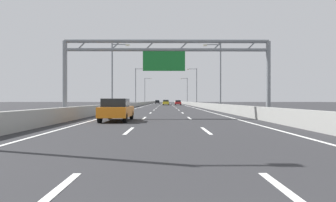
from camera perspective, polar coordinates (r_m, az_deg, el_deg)
ground_plane at (r=100.35m, az=-0.41°, el=-0.66°), size 260.00×260.00×0.00m
lane_dash_left_0 at (r=4.44m, az=-24.51°, el=-18.55°), size 0.16×3.00×0.01m
lane_dash_left_1 at (r=13.03m, az=-8.07°, el=-6.11°), size 0.16×3.00×0.01m
lane_dash_left_2 at (r=21.95m, az=-4.95°, el=-3.56°), size 0.16×3.00×0.01m
lane_dash_left_3 at (r=30.92m, az=-3.64°, el=-2.48°), size 0.16×3.00×0.01m
lane_dash_left_4 at (r=39.90m, az=-2.92°, el=-1.89°), size 0.16×3.00×0.01m
lane_dash_left_5 at (r=48.89m, az=-2.47°, el=-1.51°), size 0.16×3.00×0.01m
lane_dash_left_6 at (r=57.88m, az=-2.16°, el=-1.25°), size 0.16×3.00×0.01m
lane_dash_left_7 at (r=66.88m, az=-1.93°, el=-1.06°), size 0.16×3.00×0.01m
lane_dash_left_8 at (r=75.87m, az=-1.75°, el=-0.92°), size 0.16×3.00×0.01m
lane_dash_left_9 at (r=84.87m, az=-1.62°, el=-0.80°), size 0.16×3.00×0.01m
lane_dash_left_10 at (r=93.87m, az=-1.50°, el=-0.71°), size 0.16×3.00×0.01m
lane_dash_left_11 at (r=102.86m, az=-1.41°, el=-0.63°), size 0.16×3.00×0.01m
lane_dash_left_12 at (r=111.86m, az=-1.34°, el=-0.57°), size 0.16×3.00×0.01m
lane_dash_left_13 at (r=120.86m, az=-1.27°, el=-0.52°), size 0.16×3.00×0.01m
lane_dash_left_14 at (r=129.86m, az=-1.21°, el=-0.47°), size 0.16×3.00×0.01m
lane_dash_left_15 at (r=138.86m, az=-1.16°, el=-0.43°), size 0.16×3.00×0.01m
lane_dash_left_16 at (r=147.86m, az=-1.12°, el=-0.39°), size 0.16×3.00×0.01m
lane_dash_left_17 at (r=156.86m, az=-1.08°, el=-0.36°), size 0.16×3.00×0.01m
lane_dash_right_0 at (r=4.51m, az=25.65°, el=-18.26°), size 0.16×3.00×0.01m
lane_dash_right_1 at (r=13.06m, az=7.89°, el=-6.10°), size 0.16×3.00×0.01m
lane_dash_right_2 at (r=21.97m, az=4.47°, el=-3.56°), size 0.16×3.00×0.01m
lane_dash_right_3 at (r=30.93m, az=3.04°, el=-2.48°), size 0.16×3.00×0.01m
lane_dash_right_4 at (r=39.91m, az=2.25°, el=-1.88°), size 0.16×3.00×0.01m
lane_dash_right_5 at (r=48.90m, az=1.75°, el=-1.51°), size 0.16×3.00×0.01m
lane_dash_right_6 at (r=57.89m, az=1.41°, el=-1.25°), size 0.16×3.00×0.01m
lane_dash_right_7 at (r=66.88m, az=1.16°, el=-1.06°), size 0.16×3.00×0.01m
lane_dash_right_8 at (r=75.88m, az=0.97°, el=-0.92°), size 0.16×3.00×0.01m
lane_dash_right_9 at (r=84.87m, az=0.82°, el=-0.80°), size 0.16×3.00×0.01m
lane_dash_right_10 at (r=93.87m, az=0.69°, el=-0.71°), size 0.16×3.00×0.01m
lane_dash_right_11 at (r=102.87m, az=0.59°, el=-0.63°), size 0.16×3.00×0.01m
lane_dash_right_12 at (r=111.87m, az=0.51°, el=-0.57°), size 0.16×3.00×0.01m
lane_dash_right_13 at (r=120.86m, az=0.44°, el=-0.52°), size 0.16×3.00×0.01m
lane_dash_right_14 at (r=129.86m, az=0.37°, el=-0.47°), size 0.16×3.00×0.01m
lane_dash_right_15 at (r=138.86m, az=0.32°, el=-0.43°), size 0.16×3.00×0.01m
lane_dash_right_16 at (r=147.86m, az=0.27°, el=-0.39°), size 0.16×3.00×0.01m
lane_dash_right_17 at (r=156.86m, az=0.23°, el=-0.36°), size 0.16×3.00×0.01m
edge_line_left at (r=88.50m, az=-3.80°, el=-0.76°), size 0.16×176.00×0.01m
edge_line_right at (r=88.51m, az=3.00°, el=-0.76°), size 0.16×176.00×0.01m
barrier_left at (r=110.55m, az=-3.99°, el=-0.34°), size 0.45×220.00×0.95m
barrier_right at (r=110.57m, az=3.16°, el=-0.34°), size 0.45×220.00×0.95m
sign_gantry at (r=22.43m, az=-0.32°, el=8.96°), size 16.78×0.36×6.36m
streetlamp_left_mid at (r=39.94m, az=-11.16°, el=5.86°), size 2.58×0.28×9.50m
streetlamp_right_mid at (r=39.97m, az=10.49°, el=5.85°), size 2.58×0.28×9.50m
streetlamp_left_far at (r=69.84m, az=-6.53°, el=3.42°), size 2.58×0.28×9.50m
streetlamp_right_far at (r=69.86m, az=5.76°, el=3.42°), size 2.58×0.28×9.50m
streetlamp_left_distant at (r=99.97m, az=-4.69°, el=2.43°), size 2.58×0.28×9.50m
streetlamp_right_distant at (r=99.99m, az=3.88°, el=2.43°), size 2.58×0.28×9.50m
red_car at (r=81.12m, az=2.07°, el=-0.32°), size 1.70×4.69×1.43m
black_car at (r=117.89m, az=-2.22°, el=-0.17°), size 1.87×4.22×1.48m
orange_car at (r=19.16m, az=-10.58°, el=-1.79°), size 1.83×4.30×1.54m
yellow_car at (r=80.15m, az=-0.46°, el=-0.30°), size 1.76×4.37×1.54m
green_car at (r=91.48m, az=-0.36°, el=-0.28°), size 1.82×4.62×1.42m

